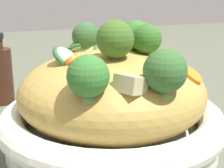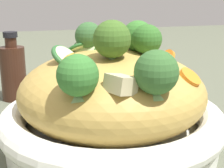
{
  "view_description": "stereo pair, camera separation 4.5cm",
  "coord_description": "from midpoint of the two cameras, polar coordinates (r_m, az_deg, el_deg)",
  "views": [
    {
      "loc": [
        -0.17,
        -0.41,
        0.22
      ],
      "look_at": [
        0.0,
        0.0,
        0.09
      ],
      "focal_mm": 52.48,
      "sensor_mm": 36.0,
      "label": 1
    },
    {
      "loc": [
        -0.12,
        -0.42,
        0.22
      ],
      "look_at": [
        0.0,
        0.0,
        0.09
      ],
      "focal_mm": 52.48,
      "sensor_mm": 36.0,
      "label": 2
    }
  ],
  "objects": [
    {
      "name": "carrot_coins",
      "position": [
        0.44,
        3.06,
        3.94
      ],
      "size": [
        0.18,
        0.13,
        0.04
      ],
      "color": "orange",
      "rests_on": "serving_bowl"
    },
    {
      "name": "zucchini_slices",
      "position": [
        0.47,
        -9.41,
        5.2
      ],
      "size": [
        0.09,
        0.15,
        0.05
      ],
      "color": "beige",
      "rests_on": "serving_bowl"
    },
    {
      "name": "broccoli_florets",
      "position": [
        0.4,
        -1.09,
        5.81
      ],
      "size": [
        0.16,
        0.21,
        0.08
      ],
      "color": "#9BB977",
      "rests_on": "serving_bowl"
    },
    {
      "name": "soy_sauce_bottle",
      "position": [
        0.69,
        -20.83,
        1.6
      ],
      "size": [
        0.05,
        0.05,
        0.14
      ],
      "color": "#381E14",
      "rests_on": "ground_plane"
    },
    {
      "name": "serving_bowl",
      "position": [
        0.47,
        -2.76,
        -7.08
      ],
      "size": [
        0.32,
        0.32,
        0.06
      ],
      "color": "white",
      "rests_on": "ground_plane"
    },
    {
      "name": "chopsticks_pair",
      "position": [
        0.78,
        -6.68,
        -0.09
      ],
      "size": [
        0.2,
        0.03,
        0.01
      ],
      "color": "black",
      "rests_on": "ground_plane"
    },
    {
      "name": "noodle_heap",
      "position": [
        0.46,
        -2.84,
        -1.43
      ],
      "size": [
        0.26,
        0.26,
        0.12
      ],
      "color": "#B59245",
      "rests_on": "serving_bowl"
    },
    {
      "name": "ground_plane",
      "position": [
        0.49,
        -2.71,
        -10.44
      ],
      "size": [
        3.0,
        3.0,
        0.0
      ],
      "primitive_type": "plane",
      "color": "#535745"
    },
    {
      "name": "chicken_chunks",
      "position": [
        0.4,
        -0.21,
        3.31
      ],
      "size": [
        0.09,
        0.16,
        0.04
      ],
      "color": "#C9B790",
      "rests_on": "serving_bowl"
    }
  ]
}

